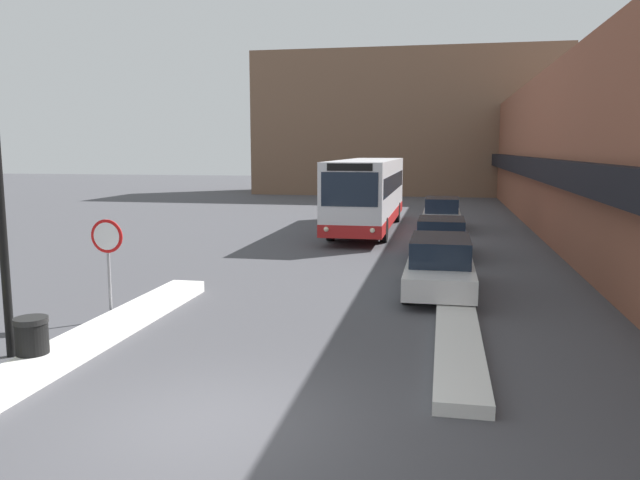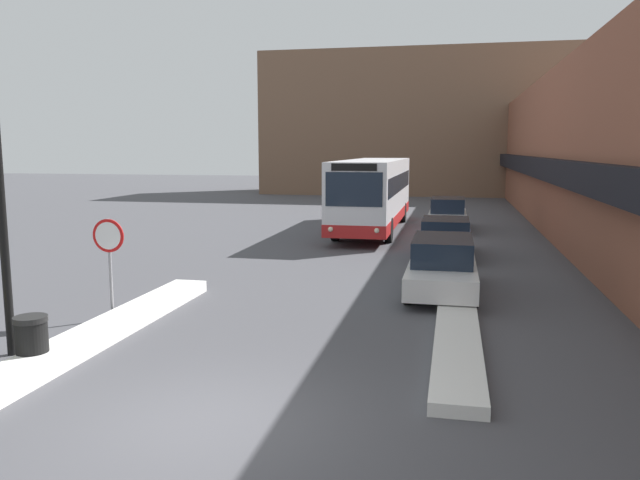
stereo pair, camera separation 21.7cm
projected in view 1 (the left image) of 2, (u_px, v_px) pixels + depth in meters
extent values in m
plane|color=#47474C|center=(207.00, 424.00, 8.90)|extent=(160.00, 160.00, 0.00)
cube|color=brown|center=(588.00, 153.00, 29.76)|extent=(5.00, 60.00, 7.39)
cube|color=black|center=(527.00, 166.00, 30.38)|extent=(0.50, 60.00, 0.90)
cube|color=brown|center=(407.00, 124.00, 54.39)|extent=(26.00, 8.00, 12.05)
cube|color=silver|center=(105.00, 331.00, 12.96)|extent=(0.90, 8.76, 0.29)
cube|color=silver|center=(458.00, 346.00, 12.10)|extent=(0.90, 6.26, 0.22)
cube|color=silver|center=(368.00, 191.00, 29.79)|extent=(2.51, 12.09, 2.94)
cube|color=red|center=(368.00, 216.00, 29.96)|extent=(2.53, 12.11, 0.51)
cube|color=#192333|center=(368.00, 182.00, 29.73)|extent=(2.53, 11.12, 0.81)
cube|color=#192333|center=(349.00, 189.00, 23.84)|extent=(2.21, 0.03, 1.32)
cube|color=black|center=(350.00, 167.00, 23.72)|extent=(1.76, 0.03, 0.28)
sphere|color=#F2EAC6|center=(326.00, 229.00, 24.23)|extent=(0.20, 0.20, 0.20)
sphere|color=#F2EAC6|center=(372.00, 230.00, 23.89)|extent=(0.20, 0.20, 0.20)
cylinder|color=black|center=(331.00, 229.00, 26.57)|extent=(0.28, 1.05, 1.05)
cylinder|color=black|center=(384.00, 230.00, 26.13)|extent=(0.28, 1.05, 1.05)
cylinder|color=black|center=(355.00, 211.00, 33.84)|extent=(0.28, 1.05, 1.05)
cylinder|color=black|center=(397.00, 212.00, 33.41)|extent=(0.28, 1.05, 1.05)
cube|color=silver|center=(440.00, 273.00, 17.04)|extent=(1.80, 4.88, 0.57)
cube|color=#192333|center=(440.00, 249.00, 17.07)|extent=(1.58, 2.68, 0.68)
cylinder|color=black|center=(473.00, 294.00, 15.45)|extent=(0.20, 0.63, 0.63)
cylinder|color=black|center=(406.00, 292.00, 15.76)|extent=(0.20, 0.63, 0.63)
cylinder|color=black|center=(468.00, 271.00, 18.39)|extent=(0.20, 0.63, 0.63)
cylinder|color=black|center=(412.00, 269.00, 18.70)|extent=(0.20, 0.63, 0.63)
cube|color=navy|center=(441.00, 242.00, 22.94)|extent=(1.90, 4.32, 0.49)
cube|color=#192333|center=(441.00, 227.00, 22.97)|extent=(1.67, 2.38, 0.61)
cylinder|color=black|center=(466.00, 253.00, 21.50)|extent=(0.20, 0.66, 0.66)
cylinder|color=black|center=(415.00, 252.00, 21.83)|extent=(0.20, 0.66, 0.66)
cylinder|color=black|center=(464.00, 242.00, 24.10)|extent=(0.20, 0.66, 0.66)
cylinder|color=black|center=(418.00, 241.00, 24.43)|extent=(0.20, 0.66, 0.66)
cube|color=silver|center=(441.00, 218.00, 30.42)|extent=(1.78, 4.54, 0.58)
cube|color=#192333|center=(442.00, 205.00, 30.43)|extent=(1.56, 2.50, 0.69)
cylinder|color=black|center=(459.00, 226.00, 28.93)|extent=(0.20, 0.67, 0.67)
cylinder|color=black|center=(424.00, 225.00, 29.24)|extent=(0.20, 0.67, 0.67)
cylinder|color=black|center=(458.00, 220.00, 31.66)|extent=(0.20, 0.67, 0.67)
cylinder|color=black|center=(425.00, 219.00, 31.97)|extent=(0.20, 0.67, 0.67)
cylinder|color=gray|center=(109.00, 270.00, 14.11)|extent=(0.07, 0.07, 2.33)
cylinder|color=red|center=(107.00, 236.00, 13.98)|extent=(0.76, 0.03, 0.76)
cylinder|color=white|center=(106.00, 236.00, 13.96)|extent=(0.62, 0.02, 0.62)
cylinder|color=black|center=(32.00, 346.00, 11.05)|extent=(0.56, 0.56, 0.85)
cylinder|color=black|center=(31.00, 320.00, 10.98)|extent=(0.59, 0.59, 0.10)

